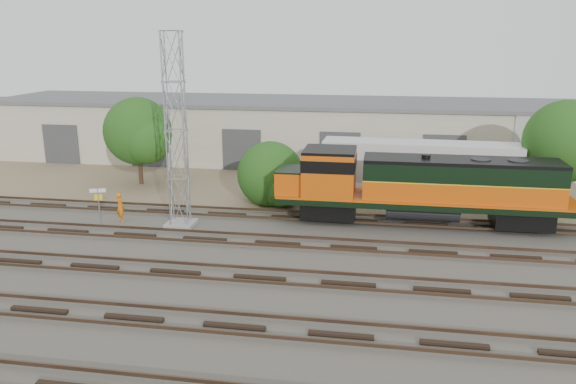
% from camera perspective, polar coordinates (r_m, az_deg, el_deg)
% --- Properties ---
extents(ground, '(140.00, 140.00, 0.00)m').
position_cam_1_polar(ground, '(28.40, -1.60, -6.39)').
color(ground, '#47423A').
rests_on(ground, ground).
extents(dirt_strip, '(80.00, 16.00, 0.02)m').
position_cam_1_polar(dirt_strip, '(42.52, 2.24, 1.03)').
color(dirt_strip, '#726047').
rests_on(dirt_strip, ground).
extents(tracks, '(80.00, 20.40, 0.28)m').
position_cam_1_polar(tracks, '(25.66, -2.89, -8.66)').
color(tracks, black).
rests_on(tracks, ground).
extents(warehouse, '(58.40, 10.40, 5.30)m').
position_cam_1_polar(warehouse, '(49.75, 3.48, 6.22)').
color(warehouse, beige).
rests_on(warehouse, ground).
extents(locomotive, '(16.93, 2.97, 4.07)m').
position_cam_1_polar(locomotive, '(33.00, 13.14, 0.59)').
color(locomotive, black).
rests_on(locomotive, tracks).
extents(signal_tower, '(1.61, 1.61, 10.92)m').
position_cam_1_polar(signal_tower, '(32.08, -11.28, 5.70)').
color(signal_tower, gray).
rests_on(signal_tower, ground).
extents(sign_post, '(0.89, 0.29, 2.23)m').
position_cam_1_polar(sign_post, '(34.11, -18.70, -0.70)').
color(sign_post, gray).
rests_on(sign_post, ground).
extents(worker, '(0.76, 0.73, 1.75)m').
position_cam_1_polar(worker, '(34.67, -16.67, -1.46)').
color(worker, orange).
rests_on(worker, ground).
extents(semi_trailer, '(12.83, 3.00, 3.92)m').
position_cam_1_polar(semi_trailer, '(38.30, 13.64, 2.78)').
color(semi_trailer, silver).
rests_on(semi_trailer, ground).
extents(dumpster_blue, '(2.07, 2.02, 1.50)m').
position_cam_1_polar(dumpster_blue, '(46.54, 24.20, 1.87)').
color(dumpster_blue, navy).
rests_on(dumpster_blue, ground).
extents(dumpster_red, '(1.86, 1.80, 1.40)m').
position_cam_1_polar(dumpster_red, '(45.84, 23.74, 1.66)').
color(dumpster_red, maroon).
rests_on(dumpster_red, ground).
extents(tree_west, '(5.17, 4.93, 6.45)m').
position_cam_1_polar(tree_west, '(42.31, -14.79, 5.78)').
color(tree_west, '#382619').
rests_on(tree_west, ground).
extents(tree_mid, '(4.58, 4.36, 4.36)m').
position_cam_1_polar(tree_mid, '(36.52, -1.50, 1.55)').
color(tree_mid, '#382619').
rests_on(tree_mid, ground).
extents(tree_east, '(5.37, 5.12, 6.91)m').
position_cam_1_polar(tree_east, '(38.89, 26.79, 4.37)').
color(tree_east, '#382619').
rests_on(tree_east, ground).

